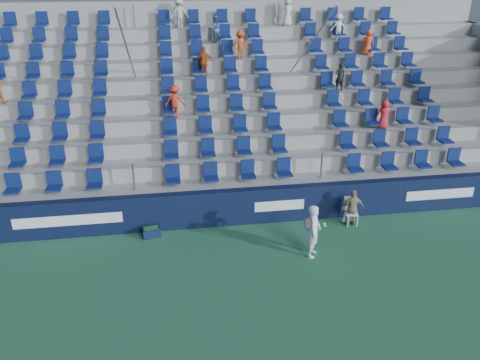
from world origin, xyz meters
name	(u,v)px	position (x,y,z in m)	size (l,w,h in m)	color
ground	(248,284)	(0.00, 0.00, 0.00)	(70.00, 70.00, 0.00)	#2B6442
sponsor_wall	(232,207)	(0.00, 3.15, 0.60)	(24.00, 0.32, 1.20)	black
grandstand	(215,114)	(0.00, 8.24, 2.13)	(24.00, 8.17, 6.63)	#989893
tennis_player	(314,231)	(2.04, 1.05, 0.80)	(0.70, 0.69, 1.60)	white
line_judge_chair	(351,209)	(3.75, 2.64, 0.52)	(0.47, 0.48, 0.91)	white
line_judge	(353,208)	(3.75, 2.50, 0.62)	(0.73, 0.30, 1.25)	tan
ball_bin	(151,232)	(-2.56, 2.75, 0.16)	(0.58, 0.43, 0.30)	#0F1937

